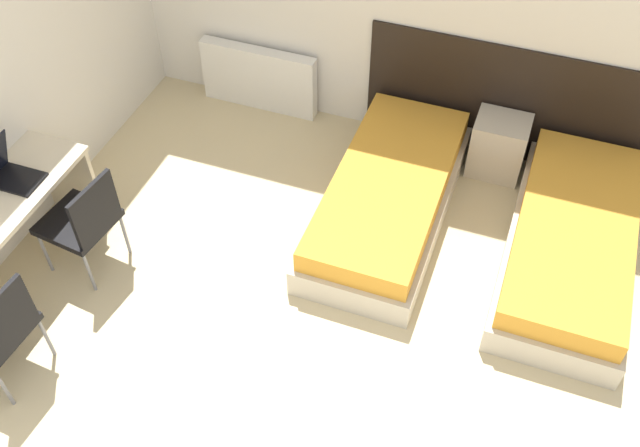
# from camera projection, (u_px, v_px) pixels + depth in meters

# --- Properties ---
(headboard_panel) EXTENTS (2.36, 0.03, 1.04)m
(headboard_panel) POSITION_uv_depth(u_px,v_px,m) (509.00, 105.00, 5.74)
(headboard_panel) COLOR black
(headboard_panel) RESTS_ON ground_plane
(bed_near_window) EXTENTS (0.88, 2.00, 0.41)m
(bed_near_window) POSITION_uv_depth(u_px,v_px,m) (388.00, 197.00, 5.48)
(bed_near_window) COLOR beige
(bed_near_window) RESTS_ON ground_plane
(bed_near_door) EXTENTS (0.88, 2.00, 0.41)m
(bed_near_door) POSITION_uv_depth(u_px,v_px,m) (571.00, 243.00, 5.15)
(bed_near_door) COLOR beige
(bed_near_door) RESTS_ON ground_plane
(nightstand) EXTENTS (0.43, 0.36, 0.51)m
(nightstand) POSITION_uv_depth(u_px,v_px,m) (498.00, 146.00, 5.80)
(nightstand) COLOR beige
(nightstand) RESTS_ON ground_plane
(radiator) EXTENTS (1.07, 0.12, 0.59)m
(radiator) POSITION_uv_depth(u_px,v_px,m) (259.00, 78.00, 6.36)
(radiator) COLOR silver
(radiator) RESTS_ON ground_plane
(chair_near_laptop) EXTENTS (0.51, 0.51, 0.85)m
(chair_near_laptop) POSITION_uv_depth(u_px,v_px,m) (83.00, 219.00, 4.93)
(chair_near_laptop) COLOR black
(chair_near_laptop) RESTS_ON ground_plane
(laptop) EXTENTS (0.34, 0.25, 0.33)m
(laptop) POSITION_uv_depth(u_px,v_px,m) (9.00, 172.00, 4.77)
(laptop) COLOR black
(laptop) RESTS_ON desk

